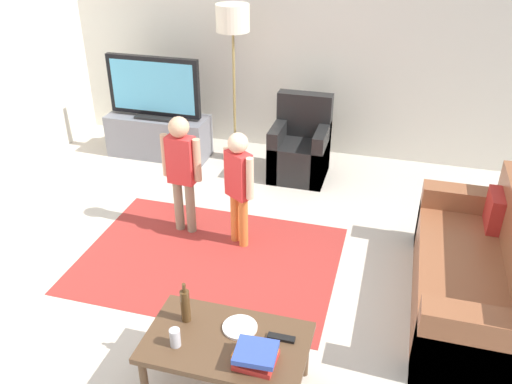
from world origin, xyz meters
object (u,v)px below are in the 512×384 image
soda_can (175,338)px  bottle (185,305)px  tv (154,88)px  child_center (239,180)px  book_stack (256,355)px  couch (484,278)px  tv_stand (159,136)px  coffee_table (226,346)px  floor_lamp (233,27)px  child_near_tv (182,165)px  plate (240,327)px  armchair (300,150)px  tv_remote (281,338)px

soda_can → bottle: bearing=95.2°
tv → child_center: (1.48, -1.51, -0.20)m
book_stack → tv: bearing=123.3°
tv → book_stack: 3.88m
tv → soda_can: size_ratio=9.17×
child_center → bottle: bearing=-85.5°
child_center → couch: bearing=-9.8°
tv_stand → coffee_table: size_ratio=1.20×
floor_lamp → bottle: size_ratio=6.14×
couch → book_stack: bearing=-135.3°
tv_stand → child_near_tv: bearing=-57.5°
child_near_tv → plate: 1.87m
tv → plate: 3.59m
coffee_table → bottle: size_ratio=3.45×
child_center → book_stack: size_ratio=4.11×
couch → armchair: size_ratio=2.00×
coffee_table → book_stack: (0.22, -0.12, 0.10)m
coffee_table → soda_can: 0.32m
tv_stand → tv: tv is taller
plate → floor_lamp: bearing=108.2°
child_near_tv → book_stack: size_ratio=4.34×
plate → bottle: bearing=-176.7°
tv → armchair: (1.73, -0.02, -0.55)m
tv → coffee_table: tv is taller
bottle → plate: (0.35, 0.02, -0.11)m
tv → soda_can: tv is taller
floor_lamp → bottle: bearing=-77.7°
coffee_table → soda_can: soda_can is taller
child_center → coffee_table: size_ratio=1.08×
tv → child_near_tv: (0.93, -1.44, -0.17)m
coffee_table → bottle: 0.36m
plate → book_stack: bearing=-54.6°
couch → child_center: child_center is taller
armchair → coffee_table: 3.10m
couch → armchair: 2.55m
tv → coffee_table: size_ratio=1.10×
book_stack → plate: book_stack is taller
child_center → coffee_table: 1.68m
tv_stand → tv_remote: size_ratio=7.06×
couch → book_stack: size_ratio=6.87×
tv_remote → soda_can: (-0.60, -0.22, 0.05)m
floor_lamp → coffee_table: floor_lamp is taller
book_stack → soda_can: bearing=-179.8°
tv → child_center: 2.12m
armchair → tv_stand: bearing=178.7°
child_near_tv → coffee_table: 1.96m
tv → armchair: bearing=-0.6°
tv → armchair: tv is taller
couch → soda_can: 2.34m
floor_lamp → child_near_tv: bearing=-89.2°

